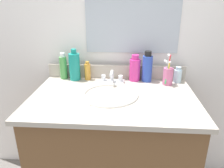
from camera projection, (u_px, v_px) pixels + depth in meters
vanity_cabinet at (113, 154)px, 1.36m from camera, size 0.88×0.56×0.76m
countertop at (113, 98)px, 1.21m from camera, size 0.92×0.61×0.03m
backsplash at (116, 72)px, 1.46m from camera, size 0.92×0.02×0.09m
back_wall at (116, 92)px, 1.59m from camera, size 2.02×0.04×1.30m
mirror_panel at (133, 8)px, 1.35m from camera, size 0.60×0.01×0.56m
sink_basin at (109, 100)px, 1.23m from camera, size 0.33×0.33×0.11m
faucet at (112, 79)px, 1.39m from camera, size 0.16×0.10×0.08m
bottle_shampoo_blue at (147, 68)px, 1.39m from camera, size 0.06×0.06×0.20m
bottle_oil_amber at (88, 71)px, 1.43m from camera, size 0.04×0.04×0.12m
bottle_soap_pink at (135, 69)px, 1.41m from camera, size 0.07×0.07×0.17m
bottle_mouthwash_teal at (75, 66)px, 1.42m from camera, size 0.07×0.07×0.21m
bottle_toner_green at (63, 67)px, 1.45m from camera, size 0.05×0.05×0.18m
bottle_gel_clear at (178, 75)px, 1.39m from camera, size 0.05×0.05×0.10m
cup_pink at (168, 75)px, 1.35m from camera, size 0.06×0.09×0.19m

